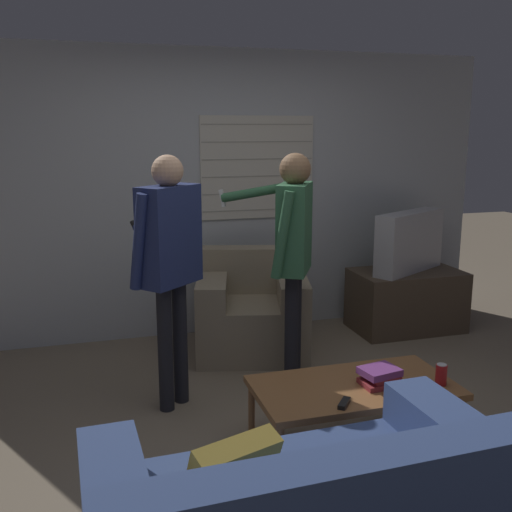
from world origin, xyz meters
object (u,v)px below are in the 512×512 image
(tv, at_px, (409,242))
(spare_remote, at_px, (344,403))
(person_left_standing, at_px, (169,251))
(book_stack, at_px, (381,376))
(person_right_standing, at_px, (293,240))
(soda_can, at_px, (441,375))
(armchair_beige, at_px, (252,312))
(coffee_table, at_px, (354,390))

(tv, height_order, spare_remote, tv)
(person_left_standing, xyz_separation_m, book_stack, (1.09, -0.90, -0.64))
(tv, xyz_separation_m, person_left_standing, (-2.35, -0.96, 0.24))
(person_left_standing, relative_size, spare_remote, 13.56)
(person_right_standing, bearing_deg, spare_remote, -157.46)
(person_right_standing, height_order, book_stack, person_right_standing)
(tv, height_order, soda_can, tv)
(person_left_standing, xyz_separation_m, person_right_standing, (0.91, 0.13, 0.00))
(armchair_beige, xyz_separation_m, person_left_standing, (-0.81, -0.82, 0.74))
(tv, distance_m, person_right_standing, 1.68)
(person_left_standing, relative_size, person_right_standing, 1.00)
(tv, height_order, person_left_standing, person_left_standing)
(book_stack, xyz_separation_m, soda_can, (0.34, -0.10, 0.01))
(person_left_standing, distance_m, spare_remote, 1.49)
(person_left_standing, height_order, soda_can, person_left_standing)
(coffee_table, distance_m, soda_can, 0.51)
(tv, xyz_separation_m, book_stack, (-1.26, -1.86, -0.39))
(coffee_table, height_order, spare_remote, spare_remote)
(person_left_standing, bearing_deg, armchair_beige, 4.49)
(armchair_beige, height_order, soda_can, armchair_beige)
(book_stack, bearing_deg, spare_remote, -149.93)
(person_right_standing, relative_size, book_stack, 6.97)
(soda_can, bearing_deg, person_right_standing, 114.70)
(book_stack, distance_m, spare_remote, 0.37)
(coffee_table, distance_m, person_right_standing, 1.23)
(tv, height_order, book_stack, tv)
(person_left_standing, xyz_separation_m, spare_remote, (0.77, -1.08, -0.67))
(book_stack, height_order, soda_can, soda_can)
(tv, xyz_separation_m, soda_can, (-0.92, -1.96, -0.38))
(armchair_beige, distance_m, tv, 1.63)
(person_left_standing, distance_m, person_right_standing, 0.92)
(tv, relative_size, soda_can, 6.77)
(person_left_standing, bearing_deg, soda_can, -75.97)
(book_stack, height_order, spare_remote, book_stack)
(armchair_beige, relative_size, coffee_table, 0.91)
(armchair_beige, relative_size, book_stack, 4.42)
(tv, bearing_deg, coffee_table, 23.17)
(person_left_standing, bearing_deg, coffee_table, -83.19)
(person_right_standing, xyz_separation_m, spare_remote, (-0.13, -1.22, -0.68))
(tv, distance_m, soda_can, 2.20)
(coffee_table, bearing_deg, soda_can, -16.51)
(spare_remote, bearing_deg, armchair_beige, 128.42)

